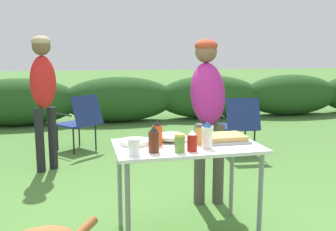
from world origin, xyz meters
TOP-DOWN VIEW (x-y plane):
  - shrub_hedge at (0.00, 5.16)m, footprint 14.40×0.90m
  - folding_table at (0.00, 0.00)m, footprint 1.10×0.64m
  - food_tray at (0.32, 0.03)m, footprint 0.34×0.28m
  - plate_stack at (-0.39, 0.09)m, footprint 0.23×0.23m
  - mixing_bowl at (-0.09, 0.14)m, footprint 0.24×0.24m
  - paper_cup_stack at (-0.43, -0.21)m, footprint 0.08×0.08m
  - bbq_sauce_bottle at (-0.29, -0.17)m, footprint 0.08×0.08m
  - relish_jar at (-0.11, -0.20)m, footprint 0.07×0.07m
  - spice_jar at (0.10, -0.01)m, footprint 0.06×0.06m
  - mayo_bottle at (0.12, -0.13)m, footprint 0.08×0.08m
  - ketchup_bottle at (-0.02, -0.19)m, footprint 0.07×0.07m
  - hot_sauce_bottle at (-0.22, 0.03)m, footprint 0.07×0.07m
  - standing_person_in_red_jacket at (0.40, 0.69)m, footprint 0.39×0.49m
  - standing_person_in_navy_coat at (-1.21, 2.01)m, footprint 0.40×0.39m
  - camp_chair_green_behind_table at (-0.80, 2.89)m, footprint 0.72×0.75m
  - camp_chair_near_hedge at (1.37, 2.12)m, footprint 0.53×0.64m

SIDE VIEW (x-z plane):
  - camp_chair_green_behind_table at x=-0.80m, z-range 0.05..0.88m
  - camp_chair_near_hedge at x=1.37m, z-range 0.05..0.88m
  - shrub_hedge at x=0.00m, z-range 0.00..0.95m
  - folding_table at x=0.00m, z-range 0.29..1.03m
  - plate_stack at x=-0.39m, z-range 0.74..0.78m
  - food_tray at x=0.32m, z-range 0.74..0.79m
  - mixing_bowl at x=-0.09m, z-range 0.74..0.81m
  - paper_cup_stack at x=-0.43m, z-range 0.74..0.86m
  - relish_jar at x=-0.11m, z-range 0.74..0.87m
  - ketchup_bottle at x=-0.02m, z-range 0.74..0.89m
  - spice_jar at x=0.10m, z-range 0.74..0.90m
  - bbq_sauce_bottle at x=-0.29m, z-range 0.74..0.93m
  - hot_sauce_bottle at x=-0.22m, z-range 0.74..0.93m
  - mayo_bottle at x=0.12m, z-range 0.73..0.94m
  - standing_person_in_red_jacket at x=0.40m, z-range 0.21..1.77m
  - standing_person_in_navy_coat at x=-1.21m, z-range 0.22..1.85m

